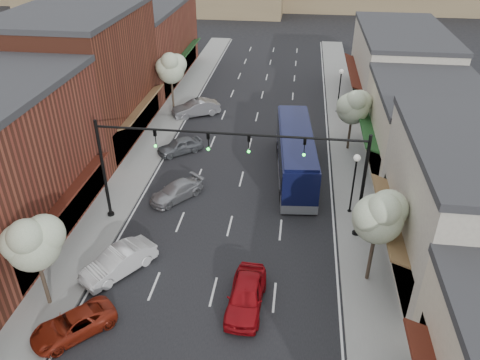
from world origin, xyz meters
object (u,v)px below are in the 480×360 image
(tree_right_near, at_px, (380,215))
(red_hatchback, at_px, (246,295))
(coach_bus, at_px, (295,153))
(signal_mast_right, at_px, (324,170))
(tree_left_far, at_px, (171,67))
(parked_car_c, at_px, (176,191))
(parked_car_b, at_px, (119,262))
(parked_car_e, at_px, (196,108))
(parked_car_a, at_px, (73,325))
(parked_car_d, at_px, (180,146))
(tree_right_far, at_px, (354,106))
(lamp_post_near, at_px, (355,175))
(lamp_post_far, at_px, (340,84))
(tree_left_near, at_px, (32,241))
(signal_mast_left, at_px, (138,158))

(tree_right_near, bearing_deg, red_hatchback, -157.27)
(coach_bus, bearing_deg, signal_mast_right, -81.97)
(tree_left_far, distance_m, parked_car_c, 16.20)
(red_hatchback, bearing_deg, parked_car_b, 169.84)
(parked_car_e, bearing_deg, coach_bus, 13.25)
(signal_mast_right, height_order, tree_right_near, signal_mast_right)
(parked_car_e, bearing_deg, parked_car_b, -29.53)
(coach_bus, bearing_deg, parked_car_a, -126.03)
(parked_car_d, bearing_deg, tree_right_far, 60.91)
(parked_car_c, relative_size, parked_car_d, 1.07)
(tree_left_far, bearing_deg, tree_right_near, -52.96)
(lamp_post_near, bearing_deg, parked_car_a, -139.13)
(signal_mast_right, xyz_separation_m, lamp_post_far, (2.18, 20.00, -1.62))
(lamp_post_near, xyz_separation_m, parked_car_b, (-13.34, -7.61, -2.27))
(tree_left_far, bearing_deg, coach_bus, -41.25)
(tree_left_near, xyz_separation_m, lamp_post_far, (16.05, 28.06, -1.22))
(signal_mast_right, height_order, lamp_post_near, signal_mast_right)
(lamp_post_near, relative_size, coach_bus, 0.39)
(signal_mast_left, bearing_deg, red_hatchback, -42.11)
(lamp_post_far, bearing_deg, tree_left_near, -119.78)
(red_hatchback, bearing_deg, tree_right_near, 25.18)
(parked_car_d, bearing_deg, parked_car_b, -38.22)
(signal_mast_left, relative_size, tree_right_far, 1.51)
(coach_bus, relative_size, parked_car_c, 2.82)
(lamp_post_near, bearing_deg, lamp_post_far, 90.00)
(tree_left_far, xyz_separation_m, parked_car_e, (2.32, -0.39, -3.84))
(signal_mast_right, distance_m, red_hatchback, 8.65)
(signal_mast_left, relative_size, tree_left_far, 1.34)
(signal_mast_right, relative_size, parked_car_e, 1.78)
(tree_left_far, relative_size, red_hatchback, 1.38)
(tree_right_near, bearing_deg, lamp_post_far, 91.30)
(signal_mast_right, height_order, parked_car_d, signal_mast_right)
(tree_left_near, bearing_deg, parked_car_a, -37.16)
(tree_left_far, bearing_deg, parked_car_b, -83.28)
(signal_mast_right, relative_size, red_hatchback, 1.85)
(tree_left_near, relative_size, lamp_post_far, 1.28)
(red_hatchback, xyz_separation_m, parked_car_e, (-7.80, 24.33, 0.00))
(coach_bus, distance_m, parked_car_a, 19.72)
(lamp_post_far, distance_m, coach_bus, 13.38)
(tree_left_far, distance_m, parked_car_a, 27.93)
(tree_right_near, distance_m, tree_left_near, 17.08)
(signal_mast_left, height_order, tree_right_far, signal_mast_left)
(parked_car_c, bearing_deg, parked_car_e, 134.73)
(tree_right_near, height_order, tree_left_far, tree_left_far)
(tree_right_far, bearing_deg, tree_left_far, 160.13)
(tree_left_far, relative_size, parked_car_e, 1.33)
(signal_mast_right, xyz_separation_m, parked_car_e, (-11.56, 17.56, -3.86))
(signal_mast_left, xyz_separation_m, lamp_post_near, (13.42, 2.50, -1.62))
(tree_right_near, height_order, lamp_post_near, tree_right_near)
(tree_left_near, relative_size, coach_bus, 0.49)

